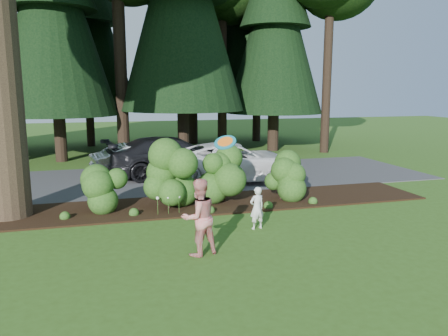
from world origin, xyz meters
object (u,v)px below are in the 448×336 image
object	(u,v)px
car_silver_wagon	(144,160)
child	(257,208)
car_dark_suv	(172,156)
frisbee	(225,142)
car_white_suv	(234,162)
adult	(199,217)

from	to	relation	value
car_silver_wagon	child	size ratio (longest dim) A/B	3.73
car_dark_suv	frisbee	distance (m)	7.35
car_silver_wagon	car_dark_suv	world-z (taller)	car_dark_suv
car_white_suv	child	size ratio (longest dim) A/B	4.84
adult	frisbee	world-z (taller)	frisbee
child	car_white_suv	bearing A→B (deg)	-112.56
adult	frisbee	distance (m)	2.32
car_silver_wagon	child	xyz separation A→B (m)	(2.14, -7.53, -0.16)
car_white_suv	child	xyz separation A→B (m)	(-1.12, -5.74, -0.22)
frisbee	adult	bearing A→B (deg)	-123.26
child	adult	bearing A→B (deg)	25.09
car_white_suv	car_dark_suv	distance (m)	2.70
car_silver_wagon	car_dark_suv	size ratio (longest dim) A/B	0.75
car_dark_suv	frisbee	bearing A→B (deg)	173.36
car_white_suv	frisbee	world-z (taller)	frisbee
car_silver_wagon	frisbee	xyz separation A→B (m)	(1.37, -7.31, 1.52)
car_silver_wagon	frisbee	bearing A→B (deg)	179.19
car_white_suv	child	world-z (taller)	car_white_suv
car_dark_suv	frisbee	world-z (taller)	frisbee
adult	frisbee	bearing A→B (deg)	-141.28
car_dark_suv	adult	size ratio (longest dim) A/B	3.27
car_white_suv	frisbee	size ratio (longest dim) A/B	8.79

